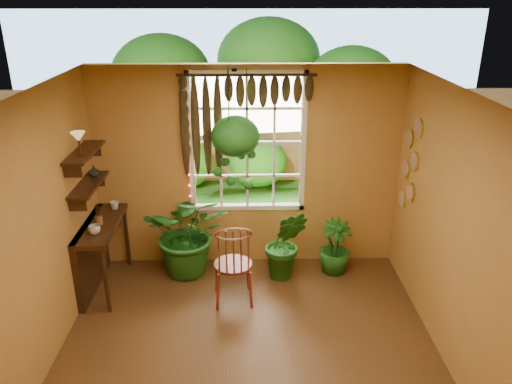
# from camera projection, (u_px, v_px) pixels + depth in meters

# --- Properties ---
(floor) EXTENTS (4.50, 4.50, 0.00)m
(floor) POSITION_uv_depth(u_px,v_px,m) (249.00, 373.00, 4.96)
(floor) COLOR #573819
(floor) RESTS_ON ground
(ceiling) EXTENTS (4.50, 4.50, 0.00)m
(ceiling) POSITION_uv_depth(u_px,v_px,m) (247.00, 103.00, 3.94)
(ceiling) COLOR white
(ceiling) RESTS_ON wall_back
(wall_back) EXTENTS (4.00, 0.00, 4.00)m
(wall_back) POSITION_uv_depth(u_px,v_px,m) (247.00, 169.00, 6.54)
(wall_back) COLOR #C48743
(wall_back) RESTS_ON floor
(wall_left) EXTENTS (0.00, 4.50, 4.50)m
(wall_left) POSITION_uv_depth(u_px,v_px,m) (23.00, 256.00, 4.42)
(wall_left) COLOR #C48743
(wall_left) RESTS_ON floor
(wall_right) EXTENTS (0.00, 4.50, 4.50)m
(wall_right) POSITION_uv_depth(u_px,v_px,m) (470.00, 251.00, 4.49)
(wall_right) COLOR #C48743
(wall_right) RESTS_ON floor
(window) EXTENTS (1.52, 0.10, 1.86)m
(window) POSITION_uv_depth(u_px,v_px,m) (247.00, 143.00, 6.43)
(window) COLOR white
(window) RESTS_ON wall_back
(valance_vine) EXTENTS (1.70, 0.12, 1.10)m
(valance_vine) POSITION_uv_depth(u_px,v_px,m) (240.00, 100.00, 6.10)
(valance_vine) COLOR #361D0E
(valance_vine) RESTS_ON window
(string_lights) EXTENTS (0.03, 0.03, 1.54)m
(string_lights) POSITION_uv_depth(u_px,v_px,m) (187.00, 141.00, 6.32)
(string_lights) COLOR #FF2633
(string_lights) RESTS_ON window
(wall_plates) EXTENTS (0.04, 0.32, 1.10)m
(wall_plates) POSITION_uv_depth(u_px,v_px,m) (410.00, 165.00, 6.07)
(wall_plates) COLOR #FAEACC
(wall_plates) RESTS_ON wall_right
(counter_ledge) EXTENTS (0.40, 1.20, 0.90)m
(counter_ledge) POSITION_uv_depth(u_px,v_px,m) (95.00, 248.00, 6.20)
(counter_ledge) COLOR #361D0E
(counter_ledge) RESTS_ON floor
(shelf_lower) EXTENTS (0.25, 0.90, 0.04)m
(shelf_lower) POSITION_uv_depth(u_px,v_px,m) (89.00, 185.00, 5.88)
(shelf_lower) COLOR #361D0E
(shelf_lower) RESTS_ON wall_left
(shelf_upper) EXTENTS (0.25, 0.90, 0.04)m
(shelf_upper) POSITION_uv_depth(u_px,v_px,m) (84.00, 152.00, 5.73)
(shelf_upper) COLOR #361D0E
(shelf_upper) RESTS_ON wall_left
(backyard) EXTENTS (14.00, 10.00, 12.00)m
(backyard) POSITION_uv_depth(u_px,v_px,m) (258.00, 101.00, 10.85)
(backyard) COLOR #205317
(backyard) RESTS_ON ground
(windsor_chair) EXTENTS (0.50, 0.53, 1.23)m
(windsor_chair) POSITION_uv_depth(u_px,v_px,m) (233.00, 275.00, 5.98)
(windsor_chair) COLOR maroon
(windsor_chair) RESTS_ON floor
(potted_plant_left) EXTENTS (1.09, 0.95, 1.18)m
(potted_plant_left) POSITION_uv_depth(u_px,v_px,m) (189.00, 232.00, 6.52)
(potted_plant_left) COLOR #1A5316
(potted_plant_left) RESTS_ON floor
(potted_plant_mid) EXTENTS (0.59, 0.49, 0.98)m
(potted_plant_mid) POSITION_uv_depth(u_px,v_px,m) (286.00, 244.00, 6.43)
(potted_plant_mid) COLOR #1A5316
(potted_plant_mid) RESTS_ON floor
(potted_plant_right) EXTENTS (0.50, 0.50, 0.75)m
(potted_plant_right) POSITION_uv_depth(u_px,v_px,m) (335.00, 247.00, 6.61)
(potted_plant_right) COLOR #1A5316
(potted_plant_right) RESTS_ON floor
(hanging_basket) EXTENTS (0.59, 0.59, 1.46)m
(hanging_basket) POSITION_uv_depth(u_px,v_px,m) (235.00, 141.00, 6.04)
(hanging_basket) COLOR black
(hanging_basket) RESTS_ON ceiling
(cup_a) EXTENTS (0.17, 0.17, 0.11)m
(cup_a) POSITION_uv_depth(u_px,v_px,m) (94.00, 230.00, 5.78)
(cup_a) COLOR silver
(cup_a) RESTS_ON counter_ledge
(cup_b) EXTENTS (0.14, 0.14, 0.10)m
(cup_b) POSITION_uv_depth(u_px,v_px,m) (114.00, 205.00, 6.44)
(cup_b) COLOR beige
(cup_b) RESTS_ON counter_ledge
(brush_jar) EXTENTS (0.09, 0.09, 0.32)m
(brush_jar) POSITION_uv_depth(u_px,v_px,m) (98.00, 215.00, 5.99)
(brush_jar) COLOR brown
(brush_jar) RESTS_ON counter_ledge
(shelf_vase) EXTENTS (0.16, 0.16, 0.14)m
(shelf_vase) POSITION_uv_depth(u_px,v_px,m) (94.00, 171.00, 6.06)
(shelf_vase) COLOR #B2AD99
(shelf_vase) RESTS_ON shelf_lower
(tiffany_lamp) EXTENTS (0.16, 0.16, 0.27)m
(tiffany_lamp) POSITION_uv_depth(u_px,v_px,m) (78.00, 138.00, 5.49)
(tiffany_lamp) COLOR #573119
(tiffany_lamp) RESTS_ON shelf_upper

